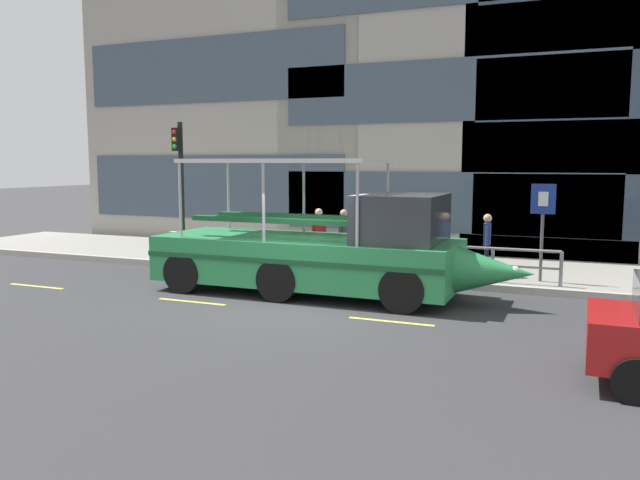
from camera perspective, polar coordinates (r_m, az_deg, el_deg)
ground_plane at (r=14.65m, az=-1.80°, el=-5.71°), size 120.00×120.00×0.00m
sidewalk at (r=19.78m, az=4.92°, el=-2.13°), size 32.00×4.80×0.18m
curb_edge at (r=17.46m, az=2.43°, el=-3.34°), size 32.00×0.18×0.18m
lane_centreline at (r=13.94m, az=-3.19°, el=-6.37°), size 25.80×0.12×0.01m
curb_guardrail at (r=17.76m, az=1.98°, el=-0.92°), size 11.59×0.09×0.90m
traffic_light_pole at (r=20.78m, az=-12.45°, el=5.62°), size 0.24×0.46×4.30m
parking_sign at (r=17.07m, az=19.36°, el=2.09°), size 0.60×0.12×2.50m
duck_tour_boat at (r=15.44m, az=0.53°, el=-1.01°), size 9.29×2.67×3.30m
pedestrian_near_bow at (r=17.65m, az=14.76°, el=0.14°), size 0.23×0.48×1.67m
pedestrian_mid_left at (r=18.65m, az=2.15°, el=0.73°), size 0.26×0.47×1.67m
pedestrian_mid_right at (r=19.01m, az=-0.10°, el=0.86°), size 0.35×0.38×1.67m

